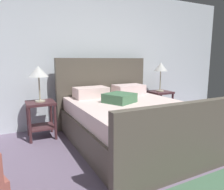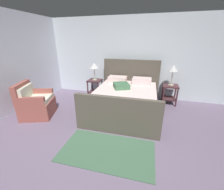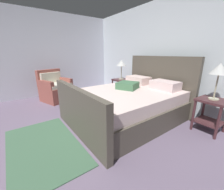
# 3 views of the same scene
# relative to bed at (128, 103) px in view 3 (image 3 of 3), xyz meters

# --- Properties ---
(ground_plane) EXTENTS (5.96, 6.30, 0.02)m
(ground_plane) POSITION_rel_bed_xyz_m (0.10, -1.94, -0.37)
(ground_plane) COLOR slate
(wall_back) EXTENTS (6.08, 0.12, 2.60)m
(wall_back) POSITION_rel_bed_xyz_m (0.10, 1.27, 0.94)
(wall_back) COLOR silver
(wall_back) RESTS_ON ground
(wall_side_left) EXTENTS (0.12, 6.42, 2.60)m
(wall_side_left) POSITION_rel_bed_xyz_m (-2.94, -1.94, 0.94)
(wall_side_left) COLOR silver
(wall_side_left) RESTS_ON ground
(bed) EXTENTS (1.86, 2.27, 1.30)m
(bed) POSITION_rel_bed_xyz_m (0.00, 0.00, 0.00)
(bed) COLOR #534C41
(bed) RESTS_ON ground
(nightstand_right) EXTENTS (0.44, 0.44, 0.60)m
(nightstand_right) POSITION_rel_bed_xyz_m (1.23, 0.84, 0.05)
(nightstand_right) COLOR #47262A
(nightstand_right) RESTS_ON ground
(table_lamp_right) EXTENTS (0.28, 0.28, 0.61)m
(table_lamp_right) POSITION_rel_bed_xyz_m (1.23, 0.84, 0.74)
(table_lamp_right) COLOR #B7B293
(table_lamp_right) RESTS_ON nightstand_right
(nightstand_left) EXTENTS (0.44, 0.44, 0.60)m
(nightstand_left) POSITION_rel_bed_xyz_m (-1.22, 0.78, 0.05)
(nightstand_left) COLOR #47262A
(nightstand_left) RESTS_ON ground
(table_lamp_left) EXTENTS (0.31, 0.31, 0.57)m
(table_lamp_left) POSITION_rel_bed_xyz_m (-1.22, 0.78, 0.71)
(table_lamp_left) COLOR #B7B293
(table_lamp_left) RESTS_ON nightstand_left
(armchair) EXTENTS (0.93, 0.93, 0.90)m
(armchair) POSITION_rel_bed_xyz_m (-2.18, -0.94, -0.01)
(armchair) COLOR #994E44
(armchair) RESTS_ON ground
(area_rug) EXTENTS (1.69, 0.98, 0.01)m
(area_rug) POSITION_rel_bed_xyz_m (0.00, -1.69, -0.35)
(area_rug) COLOR #41654A
(area_rug) RESTS_ON ground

